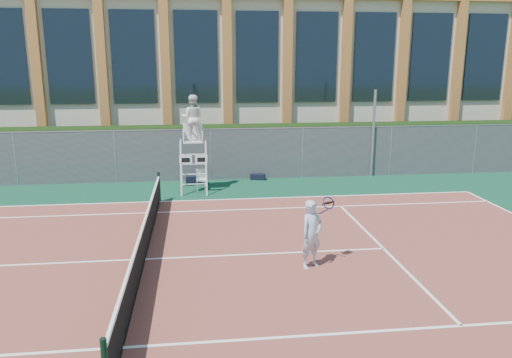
{
  "coord_description": "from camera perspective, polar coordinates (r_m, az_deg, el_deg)",
  "views": [
    {
      "loc": [
        1.43,
        -12.29,
        4.99
      ],
      "look_at": [
        3.25,
        3.0,
        1.37
      ],
      "focal_mm": 35.0,
      "sensor_mm": 36.0,
      "label": 1
    }
  ],
  "objects": [
    {
      "name": "tennis_player",
      "position": [
        12.33,
        6.39,
        -6.26
      ],
      "size": [
        1.02,
        0.78,
        1.72
      ],
      "color": "#ACB9CE",
      "rests_on": "tennis_court"
    },
    {
      "name": "building",
      "position": [
        30.29,
        -9.69,
        11.47
      ],
      "size": [
        45.0,
        10.6,
        8.22
      ],
      "color": "beige",
      "rests_on": "ground"
    },
    {
      "name": "tennis_net",
      "position": [
        13.15,
        -12.72,
        -6.89
      ],
      "size": [
        0.1,
        11.3,
        1.1
      ],
      "color": "black",
      "rests_on": "ground"
    },
    {
      "name": "umpire_chair",
      "position": [
        19.47,
        -7.27,
        6.65
      ],
      "size": [
        1.07,
        1.64,
        3.82
      ],
      "color": "white",
      "rests_on": "ground"
    },
    {
      "name": "steel_pole",
      "position": [
        22.56,
        13.25,
        5.07
      ],
      "size": [
        0.12,
        0.12,
        3.83
      ],
      "primitive_type": "cylinder",
      "color": "#9EA0A5",
      "rests_on": "ground"
    },
    {
      "name": "sports_bag_near",
      "position": [
        20.93,
        -6.86,
        -0.12
      ],
      "size": [
        0.84,
        0.34,
        0.36
      ],
      "primitive_type": "cube",
      "rotation": [
        0.0,
        0.0,
        -0.0
      ],
      "color": "black",
      "rests_on": "apron"
    },
    {
      "name": "plastic_chair",
      "position": [
        19.93,
        -6.3,
        0.13
      ],
      "size": [
        0.4,
        0.4,
        0.83
      ],
      "color": "silver",
      "rests_on": "apron"
    },
    {
      "name": "tennis_court",
      "position": [
        13.34,
        -12.6,
        -8.98
      ],
      "size": [
        23.77,
        10.97,
        0.02
      ],
      "primitive_type": "cube",
      "color": "brown",
      "rests_on": "apron"
    },
    {
      "name": "fence",
      "position": [
        21.5,
        -10.5,
        2.6
      ],
      "size": [
        40.0,
        0.06,
        2.2
      ],
      "primitive_type": null,
      "color": "#595E60",
      "rests_on": "ground"
    },
    {
      "name": "ground",
      "position": [
        13.34,
        -12.6,
        -9.06
      ],
      "size": [
        120.0,
        120.0,
        0.0
      ],
      "primitive_type": "plane",
      "color": "#233814"
    },
    {
      "name": "apron",
      "position": [
        14.27,
        -12.21,
        -7.52
      ],
      "size": [
        36.0,
        20.0,
        0.01
      ],
      "primitive_type": "cube",
      "color": "#0C3829",
      "rests_on": "ground"
    },
    {
      "name": "sports_bag_far",
      "position": [
        21.6,
        0.2,
        0.26
      ],
      "size": [
        0.68,
        0.43,
        0.25
      ],
      "primitive_type": "cube",
      "rotation": [
        0.0,
        0.0,
        -0.26
      ],
      "color": "black",
      "rests_on": "apron"
    },
    {
      "name": "hedge",
      "position": [
        22.67,
        -10.32,
        3.15
      ],
      "size": [
        40.0,
        1.4,
        2.2
      ],
      "primitive_type": "cube",
      "color": "black",
      "rests_on": "ground"
    }
  ]
}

